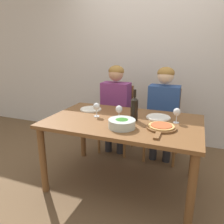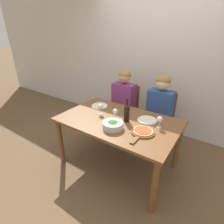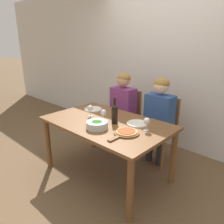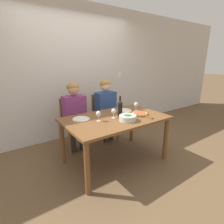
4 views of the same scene
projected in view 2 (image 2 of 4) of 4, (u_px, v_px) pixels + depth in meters
ground_plane at (118, 164)px, 2.64m from camera, size 40.00×40.00×0.00m
back_wall at (161, 60)px, 3.09m from camera, size 10.00×0.06×2.70m
dining_table at (118, 126)px, 2.35m from camera, size 1.55×0.96×0.75m
chair_left at (126, 109)px, 3.22m from camera, size 0.42×0.42×0.94m
chair_right at (160, 118)px, 2.89m from camera, size 0.42×0.42×0.94m
person_woman at (123, 98)px, 3.03m from camera, size 0.47×0.51×1.24m
person_man at (160, 107)px, 2.70m from camera, size 0.47×0.51×1.24m
wine_bottle at (127, 112)px, 2.22m from camera, size 0.08×0.08×0.32m
broccoli_bowl at (113, 125)px, 2.10m from camera, size 0.25×0.25×0.09m
dinner_plate_left at (100, 106)px, 2.71m from camera, size 0.25×0.25×0.02m
dinner_plate_right at (147, 120)px, 2.28m from camera, size 0.25×0.25×0.02m
pizza_on_board at (142, 132)px, 2.01m from camera, size 0.28×0.42×0.04m
wine_glass_left at (100, 107)px, 2.42m from camera, size 0.07×0.07×0.15m
wine_glass_right at (160, 120)px, 2.08m from camera, size 0.07×0.07×0.15m
wine_glass_centre at (115, 112)px, 2.28m from camera, size 0.07×0.07×0.15m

